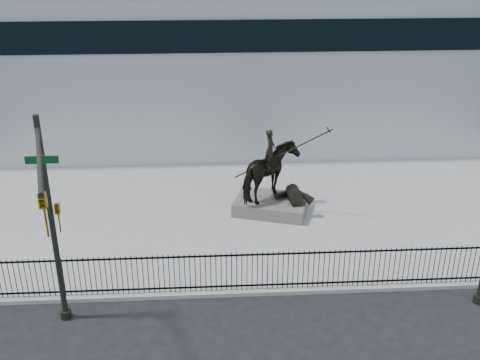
{
  "coord_description": "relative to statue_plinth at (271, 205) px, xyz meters",
  "views": [
    {
      "loc": [
        -2.15,
        -15.29,
        11.68
      ],
      "look_at": [
        -0.88,
        6.0,
        2.28
      ],
      "focal_mm": 42.0,
      "sensor_mm": 36.0,
      "label": 1
    }
  ],
  "objects": [
    {
      "name": "plaza",
      "position": [
        -0.6,
        -0.26,
        -0.37
      ],
      "size": [
        30.0,
        12.0,
        0.15
      ],
      "primitive_type": "cube",
      "color": "gray",
      "rests_on": "ground"
    },
    {
      "name": "traffic_signal_left",
      "position": [
        -7.35,
        -7.88,
        3.58
      ],
      "size": [
        1.52,
        4.84,
        7.0
      ],
      "color": "black",
      "rests_on": "ground"
    },
    {
      "name": "building",
      "position": [
        -0.6,
        12.74,
        4.05
      ],
      "size": [
        44.0,
        14.0,
        9.0
      ],
      "primitive_type": "cube",
      "color": "#B1B7C1",
      "rests_on": "ground"
    },
    {
      "name": "equestrian_statue",
      "position": [
        0.06,
        -0.02,
        1.53
      ],
      "size": [
        3.87,
        3.02,
        3.43
      ],
      "rotation": [
        0.0,
        0.0,
        -0.31
      ],
      "color": "black",
      "rests_on": "statue_plinth"
    },
    {
      "name": "ground",
      "position": [
        -0.6,
        -7.26,
        -0.45
      ],
      "size": [
        120.0,
        120.0,
        0.0
      ],
      "primitive_type": "plane",
      "color": "black",
      "rests_on": "ground"
    },
    {
      "name": "statue_plinth",
      "position": [
        0.0,
        0.0,
        0.0
      ],
      "size": [
        3.66,
        3.02,
        0.59
      ],
      "primitive_type": "cube",
      "rotation": [
        0.0,
        0.0,
        -0.31
      ],
      "color": "#52504B",
      "rests_on": "plaza"
    },
    {
      "name": "picket_fence",
      "position": [
        -0.6,
        -6.01,
        0.46
      ],
      "size": [
        22.1,
        0.1,
        1.5
      ],
      "color": "black",
      "rests_on": "plaza"
    }
  ]
}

